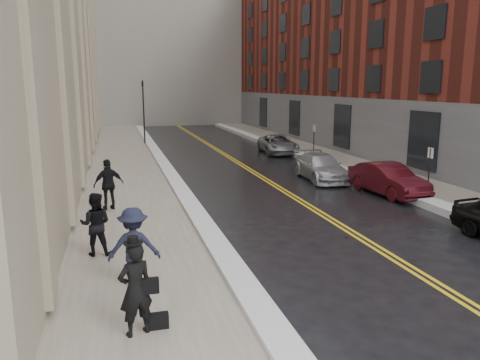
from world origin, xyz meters
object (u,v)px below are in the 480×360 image
car_silver_far (278,144)px  pedestrian_a (96,224)px  car_silver_near (321,167)px  pedestrian_c (109,184)px  pedestrian_b (134,247)px  pedestrian_main (135,289)px  car_maroon (388,179)px

car_silver_far → pedestrian_a: (-11.91, -18.43, 0.37)m
car_silver_near → car_silver_far: car_silver_far is taller
car_silver_near → pedestrian_c: bearing=-155.8°
car_silver_near → pedestrian_a: (-10.86, -8.85, 0.38)m
pedestrian_b → pedestrian_c: size_ratio=0.98×
car_silver_far → pedestrian_main: size_ratio=2.63×
car_maroon → pedestrian_a: bearing=-163.6°
car_maroon → car_silver_near: 4.17m
car_maroon → pedestrian_b: size_ratio=2.25×
pedestrian_main → pedestrian_c: size_ratio=0.94×
car_maroon → pedestrian_c: pedestrian_c is taller
pedestrian_a → pedestrian_c: (0.32, 4.98, 0.08)m
car_maroon → pedestrian_main: size_ratio=2.34×
car_silver_near → pedestrian_a: size_ratio=2.56×
pedestrian_main → pedestrian_b: pedestrian_b is taller
car_maroon → car_silver_far: car_maroon is taller
car_maroon → pedestrian_c: bearing=174.3°
car_maroon → car_silver_near: size_ratio=0.94×
pedestrian_a → car_maroon: bearing=-148.0°
car_silver_far → pedestrian_b: bearing=-112.2°
pedestrian_main → pedestrian_a: size_ratio=1.02×
pedestrian_main → pedestrian_c: bearing=-107.4°
car_silver_far → pedestrian_a: bearing=-117.2°
car_maroon → car_silver_near: bearing=104.5°
car_silver_near → car_silver_far: size_ratio=0.95×
pedestrian_main → car_silver_far: bearing=-136.2°
car_silver_far → pedestrian_b: 23.49m
car_silver_near → pedestrian_c: size_ratio=2.35×
car_silver_far → pedestrian_main: pedestrian_main is taller
car_silver_far → pedestrian_c: (-11.59, -13.45, 0.45)m
car_silver_near → pedestrian_c: pedestrian_c is taller
car_silver_near → pedestrian_b: bearing=-127.6°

